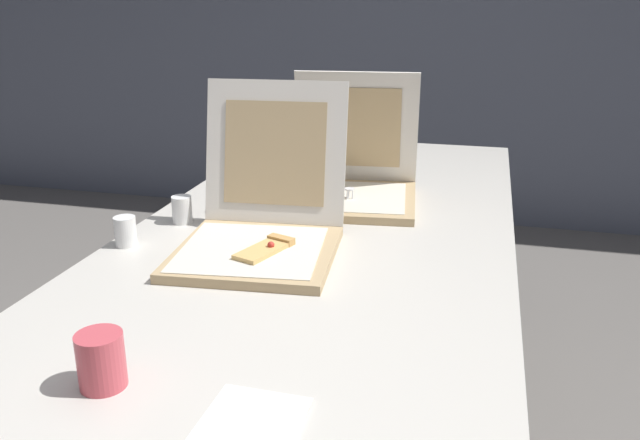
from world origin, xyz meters
name	(u,v)px	position (x,y,z in m)	size (l,w,h in m)	color
table	(327,239)	(0.00, 0.57, 0.70)	(0.96, 2.06, 0.75)	beige
pizza_box_front	(260,228)	(-0.11, 0.34, 0.80)	(0.40, 0.48, 0.37)	tan
pizza_box_middle	(353,183)	(0.03, 0.77, 0.80)	(0.40, 0.40, 0.37)	tan
cup_white_far	(283,172)	(-0.23, 0.90, 0.78)	(0.05, 0.05, 0.07)	white
cup_white_mid	(231,200)	(-0.28, 0.59, 0.78)	(0.05, 0.05, 0.07)	white
cup_white_near_center	(182,210)	(-0.37, 0.47, 0.78)	(0.05, 0.05, 0.07)	white
cup_white_near_left	(125,231)	(-0.43, 0.28, 0.78)	(0.05, 0.05, 0.07)	white
cup_printed_front	(101,360)	(-0.15, -0.26, 0.79)	(0.07, 0.07, 0.09)	#D14C56
napkin_pile	(251,424)	(0.10, -0.30, 0.75)	(0.14, 0.16, 0.01)	white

